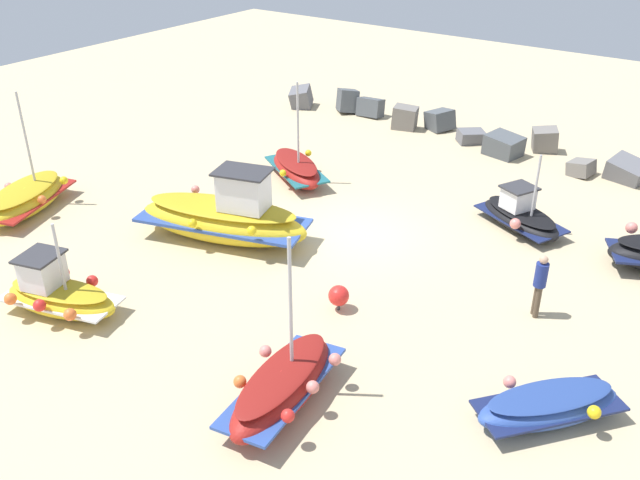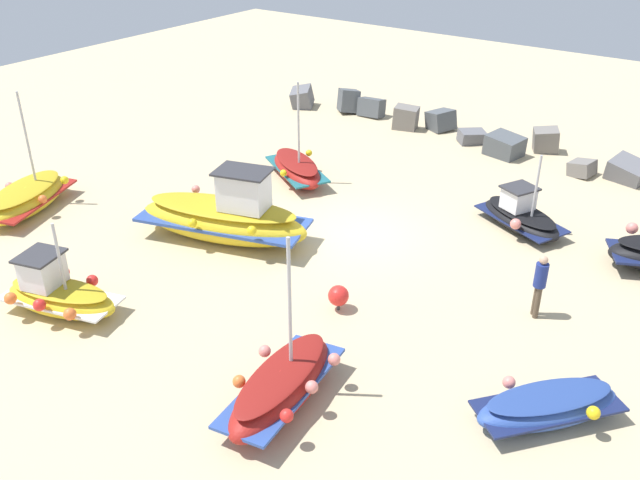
{
  "view_description": "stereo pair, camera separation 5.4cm",
  "coord_description": "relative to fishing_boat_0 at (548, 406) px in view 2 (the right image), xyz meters",
  "views": [
    {
      "loc": [
        10.08,
        -16.26,
        10.12
      ],
      "look_at": [
        0.21,
        -2.39,
        0.9
      ],
      "focal_mm": 38.7,
      "sensor_mm": 36.0,
      "label": 1
    },
    {
      "loc": [
        10.12,
        -16.23,
        10.12
      ],
      "look_at": [
        0.21,
        -2.39,
        0.9
      ],
      "focal_mm": 38.7,
      "sensor_mm": 36.0,
      "label": 2
    }
  ],
  "objects": [
    {
      "name": "ground_plane",
      "position": [
        -7.63,
        4.69,
        -0.37
      ],
      "size": [
        56.09,
        56.09,
        0.0
      ],
      "primitive_type": "plane",
      "color": "#C6B289"
    },
    {
      "name": "fishing_boat_0",
      "position": [
        0.0,
        0.0,
        0.0
      ],
      "size": [
        2.87,
        3.17,
        0.78
      ],
      "rotation": [
        0.0,
        0.0,
        4.03
      ],
      "color": "#2D4C9E",
      "rests_on": "ground_plane"
    },
    {
      "name": "fishing_boat_1",
      "position": [
        -3.71,
        8.02,
        0.06
      ],
      "size": [
        3.33,
        2.48,
        2.64
      ],
      "rotation": [
        0.0,
        0.0,
        2.7
      ],
      "color": "black",
      "rests_on": "ground_plane"
    },
    {
      "name": "fishing_boat_3",
      "position": [
        -11.79,
        6.94,
        0.07
      ],
      "size": [
        3.52,
        2.82,
        3.73
      ],
      "rotation": [
        0.0,
        0.0,
        2.6
      ],
      "color": "maroon",
      "rests_on": "ground_plane"
    },
    {
      "name": "fishing_boat_4",
      "position": [
        -10.77,
        2.02,
        0.4
      ],
      "size": [
        5.72,
        3.24,
        2.39
      ],
      "rotation": [
        0.0,
        0.0,
        0.28
      ],
      "color": "gold",
      "rests_on": "ground_plane"
    },
    {
      "name": "fishing_boat_5",
      "position": [
        -4.75,
        -2.81,
        0.13
      ],
      "size": [
        1.91,
        3.7,
        3.89
      ],
      "rotation": [
        0.0,
        0.0,
        4.84
      ],
      "color": "maroon",
      "rests_on": "ground_plane"
    },
    {
      "name": "fishing_boat_6",
      "position": [
        -17.52,
        -0.32,
        0.1
      ],
      "size": [
        2.78,
        4.02,
        3.94
      ],
      "rotation": [
        0.0,
        0.0,
        5.08
      ],
      "color": "gold",
      "rests_on": "ground_plane"
    },
    {
      "name": "fishing_boat_7",
      "position": [
        -11.58,
        -3.4,
        0.17
      ],
      "size": [
        3.38,
        2.15,
        2.62
      ],
      "rotation": [
        0.0,
        0.0,
        3.42
      ],
      "color": "gold",
      "rests_on": "ground_plane"
    },
    {
      "name": "person_walking",
      "position": [
        -1.55,
        3.54,
        0.64
      ],
      "size": [
        0.32,
        0.32,
        1.75
      ],
      "rotation": [
        0.0,
        0.0,
        3.78
      ],
      "color": "brown",
      "rests_on": "ground_plane"
    },
    {
      "name": "breakwater_rocks",
      "position": [
        -7.89,
        14.34,
        0.03
      ],
      "size": [
        19.33,
        2.72,
        1.34
      ],
      "color": "slate",
      "rests_on": "ground_plane"
    },
    {
      "name": "mooring_buoy_0",
      "position": [
        -5.79,
        0.84,
        0.05
      ],
      "size": [
        0.54,
        0.54,
        0.7
      ],
      "color": "#3F3F42",
      "rests_on": "ground_plane"
    }
  ]
}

